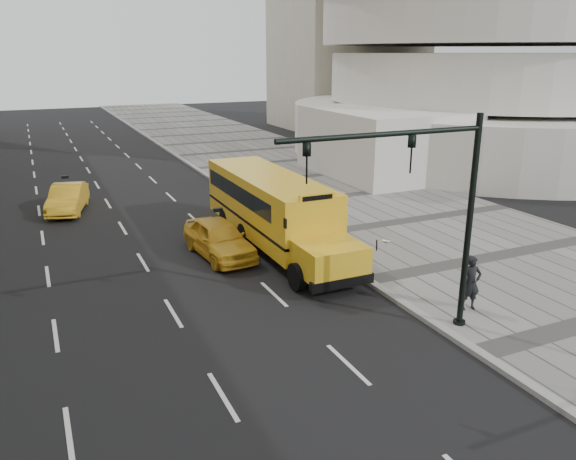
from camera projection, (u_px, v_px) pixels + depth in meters
name	position (u px, v px, depth m)	size (l,w,h in m)	color
ground	(168.00, 259.00, 22.63)	(140.00, 140.00, 0.00)	black
sidewalk_museum	(412.00, 221.00, 27.38)	(12.00, 140.00, 0.15)	gray
curb_museum	(301.00, 237.00, 24.99)	(0.30, 140.00, 0.15)	gray
school_bus	(271.00, 205.00, 23.78)	(2.96, 11.56, 3.19)	yellow
taxi_near	(219.00, 238.00, 22.70)	(1.79, 4.44, 1.51)	gold
taxi_far	(68.00, 198.00, 29.07)	(1.51, 4.33, 1.43)	gold
pedestrian	(471.00, 283.00, 17.59)	(0.65, 0.43, 1.78)	black
traffic_signal	(431.00, 202.00, 15.14)	(6.18, 0.36, 6.40)	black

